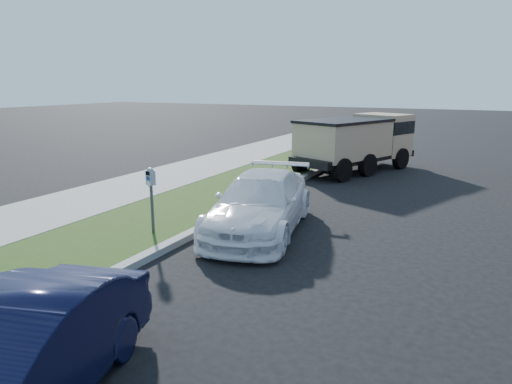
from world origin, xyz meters
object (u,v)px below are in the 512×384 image
at_px(white_wagon, 262,203).
at_px(navy_sedan, 12,364).
at_px(dump_truck, 358,140).
at_px(parking_meter, 151,186).

bearing_deg(white_wagon, navy_sedan, -97.58).
height_order(navy_sedan, dump_truck, dump_truck).
distance_m(white_wagon, navy_sedan, 6.92).
xyz_separation_m(parking_meter, white_wagon, (1.95, 1.67, -0.55)).
distance_m(white_wagon, dump_truck, 8.80).
relative_size(parking_meter, navy_sedan, 0.38).
bearing_deg(parking_meter, navy_sedan, -50.11).
relative_size(parking_meter, white_wagon, 0.32).
xyz_separation_m(white_wagon, navy_sedan, (0.49, -6.90, -0.04)).
height_order(white_wagon, navy_sedan, white_wagon).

